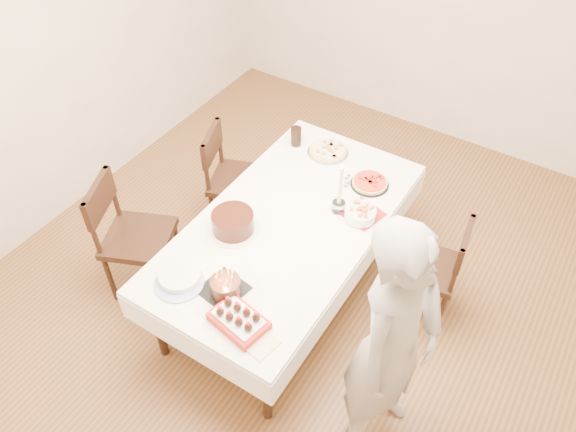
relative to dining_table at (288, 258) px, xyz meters
The scene contains 22 objects.
floor 0.39m from the dining_table, 45.16° to the left, with size 5.00×5.00×0.00m, color brown.
wall_back 2.77m from the dining_table, 88.09° to the left, with size 4.50×0.04×2.70m, color beige.
wall_left 2.37m from the dining_table, behind, with size 0.04×5.00×2.70m, color beige.
dining_table is the anchor object (origin of this frame).
chair_right_savory 1.01m from the dining_table, 24.40° to the left, with size 0.45×0.45×0.89m, color black, non-canonical shape.
chair_left_savory 0.86m from the dining_table, 150.48° to the left, with size 0.48×0.48×0.94m, color black, non-canonical shape.
chair_left_dessert 1.10m from the dining_table, 152.10° to the right, with size 0.51×0.51×1.00m, color black, non-canonical shape.
person 1.31m from the dining_table, 29.54° to the right, with size 0.65×0.43×1.78m, color #A39F9A.
pizza_white 0.92m from the dining_table, 100.11° to the left, with size 0.32×0.32×0.04m, color beige.
pizza_pepperoni 0.82m from the dining_table, 65.34° to the left, with size 0.28×0.28×0.04m, color red.
red_placemat 0.65m from the dining_table, 41.51° to the left, with size 0.25×0.25×0.01m, color #B21E1E.
pasta_bowl 0.65m from the dining_table, 37.57° to the left, with size 0.22×0.22×0.07m, color white.
taper_candle 0.69m from the dining_table, 50.98° to the left, with size 0.09×0.09×0.42m, color white.
shaker_pair 0.70m from the dining_table, 73.91° to the left, with size 0.07×0.07×0.08m, color white, non-canonical shape.
cola_glass 0.99m from the dining_table, 118.21° to the left, with size 0.08×0.08×0.16m, color black.
layer_cake 0.58m from the dining_table, 137.20° to the right, with size 0.36×0.36×0.14m, color black.
cake_board 0.80m from the dining_table, 92.13° to the right, with size 0.26×0.26×0.01m, color black.
birthday_cake 0.85m from the dining_table, 89.63° to the right, with size 0.19×0.19×0.17m, color black.
strawberry_box 0.97m from the dining_table, 76.71° to the right, with size 0.33×0.22×0.08m, color #AD1B13, non-canonical shape.
box_lid 1.02m from the dining_table, 69.35° to the right, with size 0.27×0.18×0.02m, color beige.
plate_stack 0.93m from the dining_table, 111.58° to the right, with size 0.27×0.27×0.05m, color white.
china_plate 0.94m from the dining_table, 109.45° to the right, with size 0.31×0.31×0.01m, color white.
Camera 1 is at (1.36, -2.37, 3.51)m, focal length 35.00 mm.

